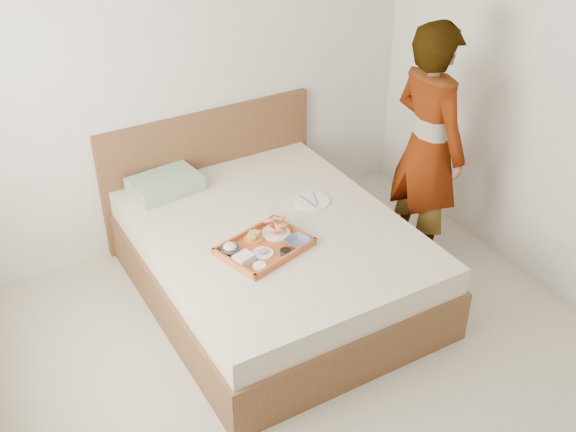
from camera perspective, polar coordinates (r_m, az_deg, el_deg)
The scene contains 16 objects.
ground at distance 4.07m, azimuth 4.70°, elevation -14.32°, with size 3.50×4.00×0.01m, color beige.
wall_back at distance 4.84m, azimuth -8.30°, elevation 12.15°, with size 3.50×0.01×2.60m, color silver.
bed at distance 4.57m, azimuth -1.18°, elevation -3.65°, with size 1.65×2.00×0.53m, color brown.
headboard at distance 5.20m, azimuth -6.45°, elevation 3.73°, with size 1.65×0.06×0.95m, color brown.
pillow at distance 4.84m, azimuth -10.08°, elevation 2.58°, with size 0.46×0.31×0.11m, color #9EB2A0.
tray at distance 4.20m, azimuth -1.93°, elevation -2.52°, with size 0.52×0.38×0.05m, color #C1642E.
prawn_plate at distance 4.32m, azimuth -0.97°, elevation -1.40°, with size 0.18×0.18×0.01m, color white.
navy_bowl_big at distance 4.22m, azimuth 0.81°, elevation -2.14°, with size 0.15×0.15×0.04m, color #191A49.
sauce_dish at distance 4.14m, azimuth -0.18°, elevation -2.98°, with size 0.08×0.08×0.03m, color black.
meat_plate at distance 4.15m, azimuth -2.08°, elevation -3.08°, with size 0.13×0.13×0.01m, color white.
bread_plate at distance 4.28m, azimuth -2.85°, elevation -1.83°, with size 0.13×0.13×0.01m, color orange.
salad_bowl at distance 4.17m, azimuth -4.79°, elevation -2.76°, with size 0.11×0.11×0.04m, color #191A49.
plastic_tub at distance 4.08m, azimuth -3.65°, elevation -3.50°, with size 0.11×0.09×0.05m, color silver.
cheese_round at distance 4.03m, azimuth -2.35°, elevation -4.18°, with size 0.08×0.08×0.03m, color white.
dinner_plate at distance 4.67m, azimuth 1.94°, elevation 1.23°, with size 0.25×0.25×0.01m, color white.
person at distance 4.74m, azimuth 11.43°, elevation 5.56°, with size 0.63×0.41×1.73m, color beige.
Camera 1 is at (-1.67, -2.23, 2.97)m, focal length 43.23 mm.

